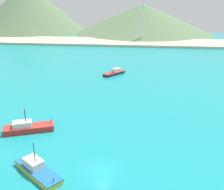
# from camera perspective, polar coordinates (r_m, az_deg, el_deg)

# --- Properties ---
(ground) EXTENTS (260.00, 280.00, 0.50)m
(ground) POSITION_cam_1_polar(r_m,az_deg,el_deg) (71.80, 1.37, -1.67)
(ground) COLOR teal
(fishing_boat_2) EXTENTS (9.48, 8.34, 5.37)m
(fishing_boat_2) POSITION_cam_1_polar(r_m,az_deg,el_deg) (46.05, -15.31, -14.65)
(fishing_boat_2) COLOR gold
(fishing_boat_2) RESTS_ON ground
(fishing_boat_5) EXTENTS (7.40, 8.20, 2.10)m
(fishing_boat_5) POSITION_cam_1_polar(r_m,az_deg,el_deg) (96.13, 0.54, 4.67)
(fishing_boat_5) COLOR #232328
(fishing_boat_5) RESTS_ON ground
(fishing_boat_7) EXTENTS (10.42, 6.34, 4.95)m
(fishing_boat_7) POSITION_cam_1_polar(r_m,az_deg,el_deg) (59.18, -17.09, -6.45)
(fishing_boat_7) COLOR red
(fishing_boat_7) RESTS_ON ground
(beach_strip) EXTENTS (247.00, 25.14, 1.20)m
(beach_strip) POSITION_cam_1_polar(r_m,az_deg,el_deg) (159.66, 4.38, 10.85)
(beach_strip) COLOR #C6B793
(beach_strip) RESTS_ON ground
(hill_west) EXTENTS (82.57, 82.57, 34.34)m
(hill_west) POSITION_cam_1_polar(r_m,az_deg,el_deg) (220.78, -16.99, 17.00)
(hill_west) COLOR #56704C
(hill_west) RESTS_ON ground
(hill_central) EXTENTS (96.13, 96.13, 20.11)m
(hill_central) POSITION_cam_1_polar(r_m,az_deg,el_deg) (201.98, 6.37, 15.46)
(hill_central) COLOR #56704C
(hill_central) RESTS_ON ground
(radio_tower) EXTENTS (2.53, 2.03, 25.34)m
(radio_tower) POSITION_cam_1_polar(r_m,az_deg,el_deg) (160.84, 6.37, 15.28)
(radio_tower) COLOR silver
(radio_tower) RESTS_ON ground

